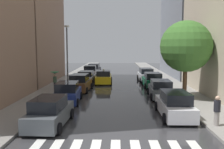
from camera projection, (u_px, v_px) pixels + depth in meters
ground_plane at (117, 80)px, 33.12m from camera, size 28.00×72.00×0.04m
sidewalk_left at (69, 80)px, 33.25m from camera, size 3.00×72.00×0.15m
sidewalk_right at (165, 80)px, 32.96m from camera, size 3.00×72.00×0.15m
crosswalk_stripes at (115, 149)px, 10.70m from camera, size 7.65×2.20×0.01m
building_left_mid at (28, 1)px, 30.19m from camera, size 6.00×12.86×20.29m
building_right_mid at (189, 12)px, 37.08m from camera, size 6.00×14.86×19.68m
parked_car_left_nearest at (50, 112)px, 13.83m from camera, size 2.13×4.41×1.68m
parked_car_left_second at (68, 93)px, 19.60m from camera, size 2.20×4.27×1.69m
parked_car_left_third at (80, 83)px, 24.77m from camera, size 2.21×4.38×1.76m
parked_car_left_fourth at (86, 77)px, 30.27m from camera, size 2.20×4.12×1.54m
parked_car_left_fifth at (90, 72)px, 36.16m from camera, size 2.12×4.17×1.78m
parked_car_left_sixth at (94, 69)px, 41.44m from camera, size 2.22×4.49×1.67m
parked_car_right_nearest at (175, 105)px, 15.63m from camera, size 1.99×4.63×1.68m
parked_car_right_second at (161, 89)px, 21.59m from camera, size 2.15×4.28×1.59m
parked_car_right_third at (153, 80)px, 27.16m from camera, size 2.18×4.06×1.66m
parked_car_right_fourth at (146, 75)px, 32.44m from camera, size 2.10×4.64×1.69m
taxi_midroad at (104, 77)px, 30.13m from camera, size 2.14×4.39×1.81m
pedestrian_foreground at (55, 77)px, 24.81m from camera, size 0.92×0.92×1.83m
pedestrian_near_tree at (217, 110)px, 13.40m from camera, size 0.36×0.36×1.67m
street_tree_right at (186, 47)px, 20.56m from camera, size 4.35×4.35×6.57m
lamp_post_left at (67, 51)px, 27.20m from camera, size 0.60×0.28×6.74m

